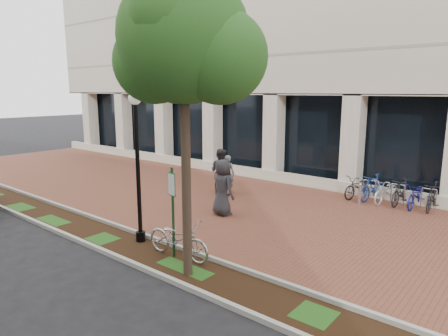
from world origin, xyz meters
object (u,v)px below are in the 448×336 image
Objects in this scene: lamppost at (137,159)px; bollard at (360,194)px; street_tree at (186,47)px; pedestrian_left at (228,174)px; locked_bicycle at (178,239)px; pedestrian_mid at (221,172)px; parking_sign at (172,201)px; pedestrian_right at (222,187)px; bike_rack_cluster at (393,191)px.

lamppost is 4.95× the size of bollard.
street_tree reaches higher than pedestrian_left.
lamppost reaches higher than pedestrian_left.
locked_bicycle is 6.65m from pedestrian_mid.
pedestrian_left reaches higher than bollard.
pedestrian_mid is at bearing 124.17° from street_tree.
bollard is at bearing 83.68° from street_tree.
parking_sign is 1.21× the size of pedestrian_right.
pedestrian_right is at bearing 18.33° from locked_bicycle.
lamppost is (-1.58, 0.17, 0.90)m from parking_sign.
pedestrian_left is at bearing 122.25° from street_tree.
pedestrian_mid is at bearing 26.17° from locked_bicycle.
locked_bicycle is 2.31× the size of bollard.
pedestrian_left is at bearing -40.91° from pedestrian_right.
lamppost reaches higher than parking_sign.
bollard is (1.98, 7.98, -1.10)m from parking_sign.
bike_rack_cluster is (4.28, 5.31, -0.50)m from pedestrian_right.
street_tree is at bearing 104.68° from pedestrian_left.
locked_bicycle is 3.95m from pedestrian_right.
lamppost is 2.63× the size of pedestrian_left.
pedestrian_mid is (-3.20, 5.79, -0.56)m from parking_sign.
bollard is at bearing -179.71° from pedestrian_left.
parking_sign is 0.35× the size of street_tree.
street_tree is 3.43× the size of locked_bicycle.
lamppost reaches higher than locked_bicycle.
pedestrian_right reaches higher than bollard.
parking_sign is at bearing 108.88° from locked_bicycle.
pedestrian_right is 2.29× the size of bollard.
lamppost is 10.09m from bike_rack_cluster.
parking_sign is 1.03m from locked_bicycle.
bike_rack_cluster is (6.14, 2.69, -0.32)m from pedestrian_left.
pedestrian_mid is at bearing 74.64° from pedestrian_left.
bollard is at bearing -114.15° from pedestrian_right.
lamppost is 0.63× the size of street_tree.
lamppost is 2.16× the size of pedestrian_right.
pedestrian_right is 5.47m from bollard.
locked_bicycle is at bearing 125.94° from pedestrian_right.
bike_rack_cluster is (1.88, 9.45, -4.80)m from street_tree.
bollard is at bearing 65.45° from lamppost.
pedestrian_left is at bearing 24.25° from locked_bicycle.
locked_bicycle is at bearing 116.94° from pedestrian_mid.
locked_bicycle is (1.71, -0.12, -1.92)m from lamppost.
lamppost is 6.03m from pedestrian_mid.
locked_bicycle is at bearing 34.85° from parking_sign.
bollard is 0.25× the size of bike_rack_cluster.
street_tree is at bearing 133.81° from pedestrian_right.
pedestrian_right is 6.84m from bike_rack_cluster.
bollard is (1.85, 7.92, -0.09)m from locked_bicycle.
pedestrian_right is (1.84, -2.11, 0.01)m from pedestrian_mid.
pedestrian_left is at bearing -147.56° from bike_rack_cluster.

